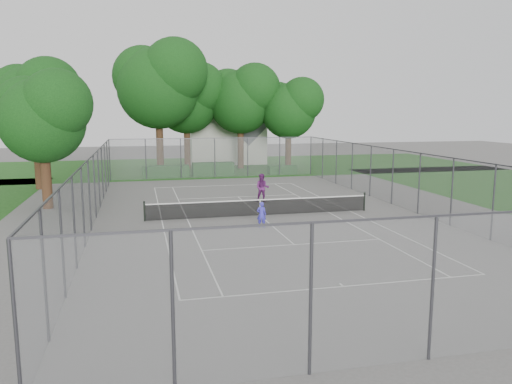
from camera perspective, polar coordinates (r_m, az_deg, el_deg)
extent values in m
plane|color=#5F5D5A|center=(28.28, 0.46, -2.72)|extent=(120.00, 120.00, 0.00)
cube|color=#1C4C15|center=(53.61, -6.14, 2.91)|extent=(60.00, 20.00, 0.00)
cube|color=silver|center=(17.38, 9.95, -10.58)|extent=(10.97, 0.06, 0.01)
cube|color=silver|center=(39.75, -3.60, 0.75)|extent=(10.97, 0.06, 0.01)
cube|color=silver|center=(27.53, -10.71, -3.20)|extent=(0.06, 23.77, 0.01)
cube|color=silver|center=(30.03, 10.69, -2.16)|extent=(0.06, 23.77, 0.01)
cube|color=silver|center=(27.62, -7.87, -3.08)|extent=(0.06, 23.77, 0.01)
cube|color=silver|center=(29.51, 8.26, -2.30)|extent=(0.06, 23.77, 0.01)
cube|color=silver|center=(22.29, 4.39, -6.01)|extent=(8.23, 0.06, 0.01)
cube|color=silver|center=(34.42, -2.06, -0.56)|extent=(8.23, 0.06, 0.01)
cube|color=silver|center=(28.28, 0.46, -2.71)|extent=(0.06, 12.80, 0.01)
cube|color=silver|center=(17.51, 9.75, -10.43)|extent=(0.06, 0.30, 0.01)
cube|color=silver|center=(39.60, -3.56, 0.72)|extent=(0.06, 0.30, 0.01)
cylinder|color=black|center=(27.40, -12.63, -2.16)|extent=(0.10, 0.10, 1.10)
cylinder|color=black|center=(30.30, 12.28, -1.06)|extent=(0.10, 0.10, 1.10)
cube|color=black|center=(28.19, 0.47, -1.82)|extent=(12.67, 0.01, 0.86)
cube|color=white|center=(28.11, 0.47, -0.90)|extent=(12.77, 0.03, 0.06)
cube|color=white|center=(28.19, 0.47, -1.84)|extent=(0.05, 0.02, 0.88)
cylinder|color=#38383D|center=(10.98, -25.78, -13.71)|extent=(0.08, 0.08, 3.50)
cylinder|color=#38383D|center=(44.14, -16.38, 3.52)|extent=(0.08, 0.08, 3.50)
cylinder|color=#38383D|center=(46.74, 6.28, 4.14)|extent=(0.08, 0.08, 3.50)
cube|color=slate|center=(12.55, 19.51, -10.42)|extent=(18.00, 0.02, 3.50)
cube|color=slate|center=(44.56, -4.73, 3.92)|extent=(18.00, 0.02, 3.50)
cube|color=slate|center=(27.30, -18.21, 0.12)|extent=(0.02, 34.00, 3.50)
cube|color=slate|center=(31.33, 16.68, 1.31)|extent=(0.02, 34.00, 3.50)
cube|color=#38383D|center=(12.09, 19.96, -2.58)|extent=(18.00, 0.05, 0.05)
cube|color=#38383D|center=(44.43, -4.76, 6.16)|extent=(18.00, 0.05, 0.05)
cube|color=#38383D|center=(27.09, -18.40, 3.77)|extent=(0.05, 34.00, 0.05)
cube|color=#38383D|center=(31.15, 16.83, 4.50)|extent=(0.05, 34.00, 0.05)
cylinder|color=#392214|center=(48.32, -10.93, 5.28)|extent=(0.68, 0.68, 5.32)
sphere|color=#0E3610|center=(48.26, -11.12, 11.57)|extent=(7.56, 7.56, 7.56)
sphere|color=#0E3610|center=(47.31, -9.24, 13.51)|extent=(6.05, 6.05, 6.05)
sphere|color=#0E3610|center=(49.23, -12.79, 12.79)|extent=(5.67, 5.67, 5.67)
cylinder|color=#392214|center=(51.87, -7.86, 5.19)|extent=(0.64, 0.64, 4.55)
sphere|color=#0E3610|center=(51.76, -7.98, 10.21)|extent=(6.47, 6.47, 6.47)
sphere|color=#0E3610|center=(50.97, -6.43, 11.71)|extent=(5.18, 5.18, 5.18)
sphere|color=#0E3610|center=(52.50, -9.34, 11.22)|extent=(4.85, 4.85, 4.85)
cylinder|color=#392214|center=(51.66, -1.77, 5.24)|extent=(0.64, 0.64, 4.52)
sphere|color=#0E3610|center=(51.54, -1.80, 10.25)|extent=(6.43, 6.43, 6.43)
sphere|color=#0E3610|center=(50.91, -0.14, 11.71)|extent=(5.14, 5.14, 5.14)
sphere|color=#0E3610|center=(52.15, -3.22, 11.29)|extent=(4.82, 4.82, 4.82)
cylinder|color=#392214|center=(51.22, 3.70, 4.86)|extent=(0.61, 0.61, 3.92)
sphere|color=#0E3610|center=(51.07, 3.74, 9.23)|extent=(5.57, 5.57, 5.57)
sphere|color=#0E3610|center=(50.63, 5.27, 10.48)|extent=(4.46, 4.46, 4.46)
sphere|color=#0E3610|center=(51.47, 2.47, 10.17)|extent=(4.18, 4.18, 4.18)
cylinder|color=#392214|center=(41.18, -23.61, 3.20)|extent=(0.62, 0.62, 4.16)
sphere|color=#0E3610|center=(41.01, -23.99, 8.97)|extent=(5.92, 5.92, 5.92)
sphere|color=#0E3610|center=(39.97, -22.64, 10.77)|extent=(4.73, 4.73, 4.73)
sphere|color=#0E3610|center=(41.95, -25.29, 10.09)|extent=(4.44, 4.44, 4.44)
cylinder|color=#392214|center=(32.67, -22.83, 1.32)|extent=(0.60, 0.60, 3.54)
sphere|color=#0E3610|center=(32.42, -23.22, 7.51)|extent=(5.03, 5.03, 5.03)
sphere|color=#0E3610|center=(31.51, -21.75, 9.40)|extent=(4.02, 4.02, 4.02)
sphere|color=#0E3610|center=(33.19, -24.63, 8.74)|extent=(3.77, 3.77, 3.77)
cube|color=#164516|center=(45.53, -10.28, 2.35)|extent=(4.13, 1.24, 1.03)
cube|color=#164516|center=(46.12, -4.93, 2.65)|extent=(3.79, 1.08, 1.19)
cube|color=#164516|center=(47.02, 3.01, 2.55)|extent=(2.63, 0.96, 0.79)
cube|color=beige|center=(57.31, -3.52, 6.47)|extent=(8.29, 6.22, 6.22)
cube|color=#49494E|center=(57.25, -3.55, 9.58)|extent=(8.21, 6.43, 8.21)
imported|color=#403AD9|center=(25.34, 0.63, -2.60)|extent=(0.55, 0.45, 1.32)
imported|color=#652266|center=(32.35, 0.73, 0.47)|extent=(1.08, 0.95, 1.85)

